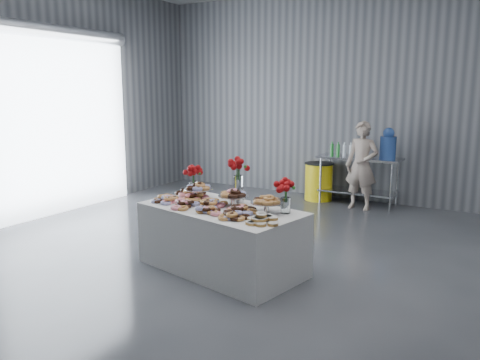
% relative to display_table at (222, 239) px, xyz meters
% --- Properties ---
extents(ground, '(9.00, 9.00, 0.00)m').
position_rel_display_table_xyz_m(ground, '(0.06, -0.09, -0.38)').
color(ground, '#3C3E44').
rests_on(ground, ground).
extents(room_walls, '(8.04, 9.04, 4.02)m').
position_rel_display_table_xyz_m(room_walls, '(-0.22, -0.02, 2.26)').
color(room_walls, slate).
rests_on(room_walls, ground).
extents(display_table, '(2.06, 1.35, 0.75)m').
position_rel_display_table_xyz_m(display_table, '(0.00, 0.00, 0.00)').
color(display_table, white).
rests_on(display_table, ground).
extents(prep_table, '(1.50, 0.60, 0.90)m').
position_rel_display_table_xyz_m(prep_table, '(0.43, 4.01, 0.24)').
color(prep_table, silver).
rests_on(prep_table, ground).
extents(donut_mounds, '(1.93, 1.14, 0.09)m').
position_rel_display_table_xyz_m(donut_mounds, '(0.00, -0.05, 0.42)').
color(donut_mounds, '#C77E48').
rests_on(donut_mounds, display_table).
extents(cake_stand_left, '(0.36, 0.36, 0.17)m').
position_rel_display_table_xyz_m(cake_stand_left, '(-0.51, 0.26, 0.52)').
color(cake_stand_left, silver).
rests_on(cake_stand_left, display_table).
extents(cake_stand_mid, '(0.36, 0.36, 0.17)m').
position_rel_display_table_xyz_m(cake_stand_mid, '(0.08, 0.14, 0.52)').
color(cake_stand_mid, silver).
rests_on(cake_stand_mid, display_table).
extents(cake_stand_right, '(0.36, 0.36, 0.17)m').
position_rel_display_table_xyz_m(cake_stand_right, '(0.57, 0.04, 0.52)').
color(cake_stand_right, silver).
rests_on(cake_stand_right, display_table).
extents(danish_pile, '(0.48, 0.48, 0.11)m').
position_rel_display_table_xyz_m(danish_pile, '(0.71, -0.29, 0.43)').
color(danish_pile, white).
rests_on(danish_pile, display_table).
extents(bouquet_left, '(0.26, 0.26, 0.42)m').
position_rel_display_table_xyz_m(bouquet_left, '(-0.69, 0.39, 0.67)').
color(bouquet_left, white).
rests_on(bouquet_left, display_table).
extents(bouquet_right, '(0.26, 0.26, 0.42)m').
position_rel_display_table_xyz_m(bouquet_right, '(0.75, 0.16, 0.67)').
color(bouquet_right, white).
rests_on(bouquet_right, display_table).
extents(bouquet_center, '(0.26, 0.26, 0.57)m').
position_rel_display_table_xyz_m(bouquet_center, '(0.02, 0.35, 0.75)').
color(bouquet_center, silver).
rests_on(bouquet_center, display_table).
extents(water_jug, '(0.28, 0.28, 0.55)m').
position_rel_display_table_xyz_m(water_jug, '(0.93, 4.01, 0.77)').
color(water_jug, '#3D6DD1').
rests_on(water_jug, prep_table).
extents(drink_bottles, '(0.54, 0.08, 0.27)m').
position_rel_display_table_xyz_m(drink_bottles, '(0.11, 3.91, 0.66)').
color(drink_bottles, '#268C33').
rests_on(drink_bottles, prep_table).
extents(person, '(0.60, 0.41, 1.58)m').
position_rel_display_table_xyz_m(person, '(0.57, 3.71, 0.41)').
color(person, '#CC8C93').
rests_on(person, ground).
extents(trash_barrel, '(0.57, 0.57, 0.73)m').
position_rel_display_table_xyz_m(trash_barrel, '(-0.34, 4.01, -0.01)').
color(trash_barrel, yellow).
rests_on(trash_barrel, ground).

